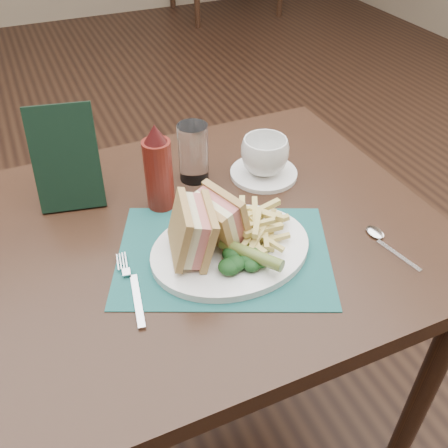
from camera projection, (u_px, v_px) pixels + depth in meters
name	position (u px, v px, depth m)	size (l,w,h in m)	color
floor	(159.00, 305.00, 1.81)	(7.00, 7.00, 0.00)	black
wall_back	(32.00, 24.00, 4.29)	(6.00, 6.00, 0.00)	gray
table_main	(210.00, 344.00, 1.22)	(0.90, 0.75, 0.75)	black
placemat	(224.00, 254.00, 0.92)	(0.39, 0.28, 0.00)	#19514F
plate	(231.00, 249.00, 0.92)	(0.30, 0.24, 0.01)	white
sandwich_half_a	(180.00, 232.00, 0.86)	(0.06, 0.11, 0.10)	tan
sandwich_half_b	(210.00, 222.00, 0.88)	(0.06, 0.10, 0.09)	tan
kale_garnish	(241.00, 259.00, 0.87)	(0.11, 0.08, 0.03)	black
pickle_spear	(251.00, 254.00, 0.86)	(0.02, 0.02, 0.12)	#526727
fries_pile	(258.00, 223.00, 0.92)	(0.18, 0.20, 0.05)	#D0BE68
fork	(132.00, 286.00, 0.84)	(0.03, 0.17, 0.01)	silver
spoon	(390.00, 246.00, 0.93)	(0.03, 0.15, 0.01)	silver
saucer	(264.00, 173.00, 1.12)	(0.15, 0.15, 0.01)	white
coffee_cup	(265.00, 156.00, 1.09)	(0.10, 0.10, 0.08)	white
drinking_glass	(193.00, 153.00, 1.07)	(0.07, 0.07, 0.13)	white
ketchup_bottle	(158.00, 167.00, 0.98)	(0.06, 0.06, 0.19)	#5A160F
check_presenter	(66.00, 158.00, 0.98)	(0.13, 0.01, 0.21)	black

